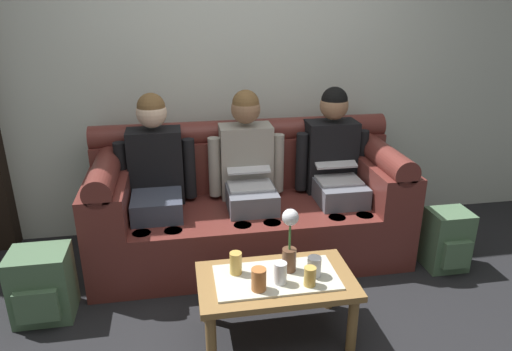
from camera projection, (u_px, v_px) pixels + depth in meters
The scene contains 14 objects.
back_wall_patterned at pixel (237, 49), 3.57m from camera, with size 6.00×0.12×2.90m, color silver.
couch at pixel (248, 206), 3.47m from camera, with size 2.23×0.88×0.96m.
person_left at pixel (156, 176), 3.26m from camera, with size 0.56×0.67×1.22m.
person_middle at pixel (248, 170), 3.37m from camera, with size 0.56×0.67×1.22m.
person_right at pixel (335, 165), 3.47m from camera, with size 0.56×0.67×1.22m.
coffee_table at pixel (276, 286), 2.59m from camera, with size 0.86×0.50×0.39m.
flower_vase at pixel (290, 240), 2.56m from camera, with size 0.09×0.09×0.38m.
cup_near_left at pixel (236, 263), 2.58m from camera, with size 0.07×0.07×0.13m, color gold.
cup_near_right at pixel (259, 279), 2.43m from camera, with size 0.08×0.08×0.12m, color #B26633.
cup_far_center at pixel (280, 273), 2.49m from camera, with size 0.07×0.07×0.12m, color silver.
cup_far_left at pixel (310, 276), 2.47m from camera, with size 0.07×0.07×0.11m, color gold.
cup_far_right at pixel (314, 267), 2.56m from camera, with size 0.08×0.08×0.11m, color silver.
backpack_left at pixel (42, 285), 2.79m from camera, with size 0.34×0.32×0.44m.
backpack_right at pixel (447, 240), 3.30m from camera, with size 0.28×0.28×0.44m.
Camera 1 is at (-0.49, -1.95, 1.84)m, focal length 32.78 mm.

